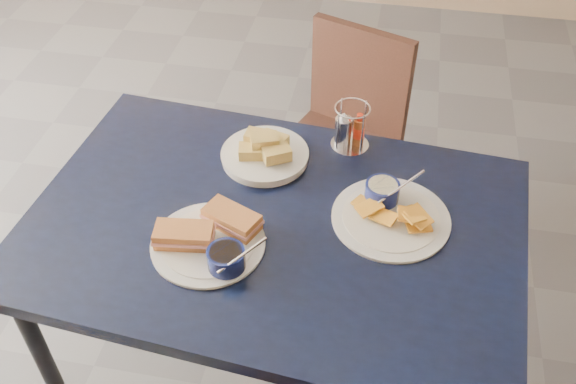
% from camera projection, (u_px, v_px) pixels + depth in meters
% --- Properties ---
extents(ground, '(6.00, 6.00, 0.00)m').
position_uv_depth(ground, '(224.00, 309.00, 2.35)').
color(ground, '#4E4D52').
rests_on(ground, ground).
extents(dining_table, '(1.32, 0.94, 0.75)m').
position_uv_depth(dining_table, '(274.00, 238.00, 1.67)').
color(dining_table, black).
rests_on(dining_table, ground).
extents(chair_far, '(0.50, 0.50, 0.82)m').
position_uv_depth(chair_far, '(339.00, 122.00, 2.39)').
color(chair_far, black).
rests_on(chair_far, ground).
extents(sandwich_plate, '(0.31, 0.28, 0.12)m').
position_uv_depth(sandwich_plate, '(212.00, 238.00, 1.55)').
color(sandwich_plate, white).
rests_on(sandwich_plate, dining_table).
extents(plantain_plate, '(0.30, 0.30, 0.12)m').
position_uv_depth(plantain_plate, '(389.00, 210.00, 1.64)').
color(plantain_plate, white).
rests_on(plantain_plate, dining_table).
extents(bread_basket, '(0.24, 0.24, 0.08)m').
position_uv_depth(bread_basket, '(265.00, 152.00, 1.79)').
color(bread_basket, white).
rests_on(bread_basket, dining_table).
extents(condiment_caddy, '(0.11, 0.11, 0.14)m').
position_uv_depth(condiment_caddy, '(349.00, 129.00, 1.82)').
color(condiment_caddy, silver).
rests_on(condiment_caddy, dining_table).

